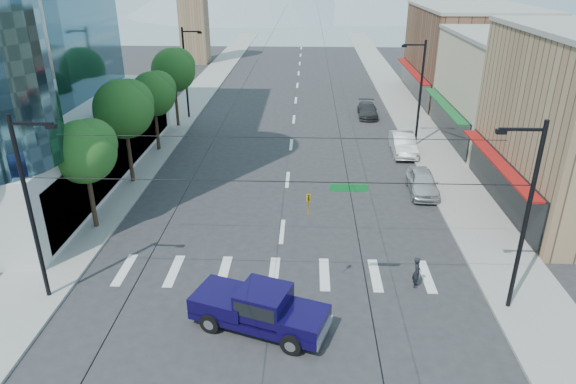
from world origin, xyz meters
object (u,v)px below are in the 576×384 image
pedestrian (417,272)px  parked_car_near (422,182)px  parked_car_mid (403,144)px  pickup_truck (259,307)px  parked_car_far (367,110)px

pedestrian → parked_car_near: pedestrian is taller
parked_car_near → parked_car_mid: parked_car_mid is taller
pedestrian → parked_car_near: (2.54, 11.37, -0.02)m
parked_car_near → parked_car_mid: bearing=92.0°
parked_car_mid → parked_car_near: bearing=-89.1°
parked_car_near → pickup_truck: bearing=-121.9°
pedestrian → parked_car_near: size_ratio=0.35×
pickup_truck → pedestrian: 8.20m
parked_car_far → pickup_truck: bearing=-101.9°
parked_car_mid → parked_car_far: parked_car_mid is taller
parked_car_mid → pickup_truck: bearing=-112.6°
pickup_truck → pedestrian: pickup_truck is taller
pedestrian → parked_car_near: 11.65m
pickup_truck → parked_car_mid: bearing=85.6°
pickup_truck → parked_car_mid: pickup_truck is taller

